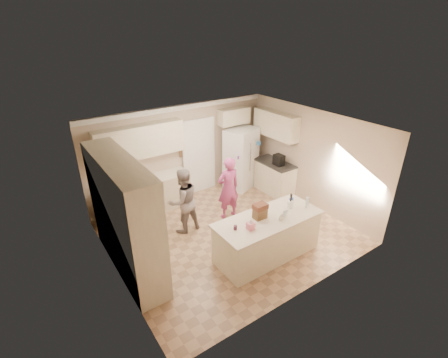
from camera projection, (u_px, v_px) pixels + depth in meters
floor at (229, 233)px, 7.69m from camera, size 5.20×4.60×0.02m
ceiling at (230, 126)px, 6.55m from camera, size 5.20×4.60×0.02m
wall_back at (180, 152)px, 8.83m from camera, size 5.20×0.02×2.60m
wall_front at (309, 235)px, 5.40m from camera, size 5.20×0.02×2.60m
wall_left at (110, 221)px, 5.79m from camera, size 0.02×4.60×2.60m
wall_right at (311, 158)px, 8.45m from camera, size 0.02×4.60×2.60m
crown_back at (178, 108)px, 8.26m from camera, size 5.20×0.08×0.12m
pantry_bank at (124, 217)px, 6.15m from camera, size 0.60×2.60×2.35m
back_base_cab at (148, 196)px, 8.39m from camera, size 2.20×0.60×0.88m
back_countertop at (147, 180)px, 8.18m from camera, size 2.24×0.63×0.04m
back_upper_cab at (140, 141)px, 7.85m from camera, size 2.20×0.35×0.80m
doorway_opening at (199, 157)px, 9.20m from camera, size 0.90×0.06×2.10m
doorway_casing at (199, 157)px, 9.17m from camera, size 1.02×0.03×2.22m
wall_frame_upper at (181, 144)px, 8.70m from camera, size 0.15×0.02×0.20m
wall_frame_lower at (182, 153)px, 8.82m from camera, size 0.15×0.02×0.20m
refrigerator at (241, 158)px, 9.50m from camera, size 1.09×0.97×1.80m
fridge_seam at (248, 162)px, 9.24m from camera, size 0.02×0.02×1.78m
fridge_dispenser at (243, 156)px, 9.01m from camera, size 0.22×0.03×0.35m
fridge_handle_l at (248, 158)px, 9.13m from camera, size 0.02×0.02×0.85m
fridge_handle_r at (250, 157)px, 9.19m from camera, size 0.02×0.02×0.85m
over_fridge_cab at (234, 116)px, 9.19m from camera, size 0.95×0.35×0.45m
right_base_cab at (274, 177)px, 9.41m from camera, size 0.60×1.20×0.88m
right_countertop at (275, 163)px, 9.20m from camera, size 0.63×1.24×0.04m
right_upper_cab at (276, 125)px, 8.96m from camera, size 0.35×1.50×0.70m
coffee_maker at (279, 160)px, 8.96m from camera, size 0.22×0.28×0.30m
island_base at (267, 237)px, 6.78m from camera, size 2.20×0.90×0.88m
island_top at (268, 219)px, 6.58m from camera, size 2.28×0.96×0.05m
utensil_crock at (290, 204)px, 6.90m from camera, size 0.13×0.13×0.15m
tissue_box at (251, 226)px, 6.18m from camera, size 0.13×0.13×0.14m
tissue_plume at (251, 221)px, 6.13m from camera, size 0.08×0.08×0.08m
dollhouse_body at (260, 213)px, 6.52m from camera, size 0.26×0.18×0.22m
dollhouse_roof at (260, 206)px, 6.45m from camera, size 0.28×0.20×0.10m
jam_jar at (235, 228)px, 6.17m from camera, size 0.07×0.07×0.09m
greeting_card_a at (281, 217)px, 6.46m from camera, size 0.12×0.06×0.16m
greeting_card_b at (285, 213)px, 6.57m from camera, size 0.12×0.05×0.16m
water_bottle at (307, 202)px, 6.89m from camera, size 0.07×0.07×0.24m
shaker_salt at (290, 200)px, 7.13m from camera, size 0.05×0.05×0.09m
shaker_pepper at (292, 199)px, 7.16m from camera, size 0.05×0.05×0.09m
teen_boy at (183, 201)px, 7.46m from camera, size 0.81×0.65×1.58m
teen_girl at (228, 188)px, 7.99m from camera, size 0.62×0.43×1.62m
fridge_magnets at (249, 162)px, 9.23m from camera, size 0.76×0.02×1.44m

